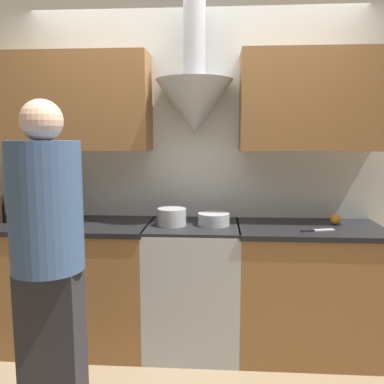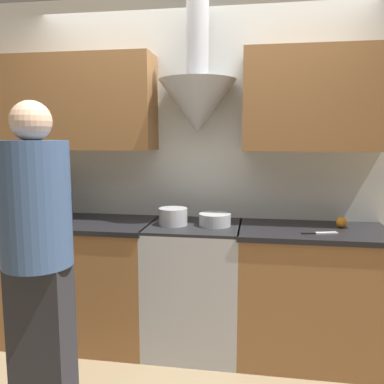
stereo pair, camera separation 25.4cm
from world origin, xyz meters
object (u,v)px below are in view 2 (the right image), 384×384
object	(u,v)px
orange_fruit	(341,222)
wine_bottle_6	(43,202)
stove_range	(194,286)
wine_bottle_4	(21,201)
mixing_bowl	(215,220)
wine_bottle_8	(67,203)
wine_bottle_7	(54,203)
person_foreground_left	(38,257)
wine_bottle_3	(10,202)
wine_bottle_5	(32,202)
stock_pot	(173,217)

from	to	relation	value
orange_fruit	wine_bottle_6	bearing A→B (deg)	-177.40
orange_fruit	stove_range	bearing A→B (deg)	-175.66
stove_range	wine_bottle_4	bearing A→B (deg)	-179.22
mixing_bowl	orange_fruit	bearing A→B (deg)	5.41
wine_bottle_8	orange_fruit	world-z (taller)	wine_bottle_8
wine_bottle_4	wine_bottle_8	bearing A→B (deg)	0.62
wine_bottle_7	person_foreground_left	xyz separation A→B (m)	(0.43, -0.99, -0.10)
wine_bottle_3	wine_bottle_8	bearing A→B (deg)	1.18
wine_bottle_5	mixing_bowl	bearing A→B (deg)	0.25
wine_bottle_6	person_foreground_left	world-z (taller)	person_foreground_left
wine_bottle_6	wine_bottle_8	xyz separation A→B (m)	(0.19, 0.01, -0.00)
wine_bottle_6	wine_bottle_7	xyz separation A→B (m)	(0.09, 0.01, -0.01)
person_foreground_left	wine_bottle_8	bearing A→B (deg)	108.17
wine_bottle_4	person_foreground_left	distance (m)	1.20
wine_bottle_4	wine_bottle_7	distance (m)	0.26
wine_bottle_4	wine_bottle_3	bearing A→B (deg)	-176.61
wine_bottle_3	wine_bottle_4	world-z (taller)	wine_bottle_4
wine_bottle_6	wine_bottle_7	size ratio (longest dim) A/B	1.10
wine_bottle_8	stock_pot	bearing A→B (deg)	-1.00
wine_bottle_6	mixing_bowl	size ratio (longest dim) A/B	1.55
person_foreground_left	wine_bottle_7	bearing A→B (deg)	113.57
wine_bottle_8	person_foreground_left	world-z (taller)	person_foreground_left
stock_pot	person_foreground_left	size ratio (longest dim) A/B	0.12
orange_fruit	person_foreground_left	bearing A→B (deg)	-146.99
wine_bottle_5	wine_bottle_6	world-z (taller)	wine_bottle_6
stove_range	orange_fruit	size ratio (longest dim) A/B	12.66
wine_bottle_3	wine_bottle_4	bearing A→B (deg)	3.39
wine_bottle_8	mixing_bowl	xyz separation A→B (m)	(1.10, 0.01, -0.09)
wine_bottle_8	stock_pot	distance (m)	0.81
wine_bottle_6	stock_pot	bearing A→B (deg)	-0.41
mixing_bowl	person_foreground_left	world-z (taller)	person_foreground_left
stove_range	wine_bottle_4	xyz separation A→B (m)	(-1.33, -0.02, 0.60)
mixing_bowl	wine_bottle_8	bearing A→B (deg)	-179.54
stove_range	wine_bottle_6	xyz separation A→B (m)	(-1.15, -0.02, 0.60)
stove_range	orange_fruit	world-z (taller)	orange_fruit
wine_bottle_5	stock_pot	distance (m)	1.09
wine_bottle_7	wine_bottle_8	xyz separation A→B (m)	(0.11, -0.00, 0.01)
orange_fruit	wine_bottle_4	bearing A→B (deg)	-177.67
wine_bottle_4	wine_bottle_6	world-z (taller)	same
wine_bottle_4	mixing_bowl	xyz separation A→B (m)	(1.48, 0.01, -0.09)
stock_pot	mixing_bowl	world-z (taller)	stock_pot
stove_range	mixing_bowl	size ratio (longest dim) A/B	4.12
wine_bottle_3	wine_bottle_6	world-z (taller)	wine_bottle_6
wine_bottle_3	wine_bottle_8	distance (m)	0.46
wine_bottle_5	orange_fruit	size ratio (longest dim) A/B	4.57
wine_bottle_7	wine_bottle_8	world-z (taller)	wine_bottle_8
mixing_bowl	wine_bottle_3	bearing A→B (deg)	-179.33
wine_bottle_8	orange_fruit	size ratio (longest dim) A/B	4.74
wine_bottle_6	mixing_bowl	world-z (taller)	wine_bottle_6
stove_range	person_foreground_left	world-z (taller)	person_foreground_left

